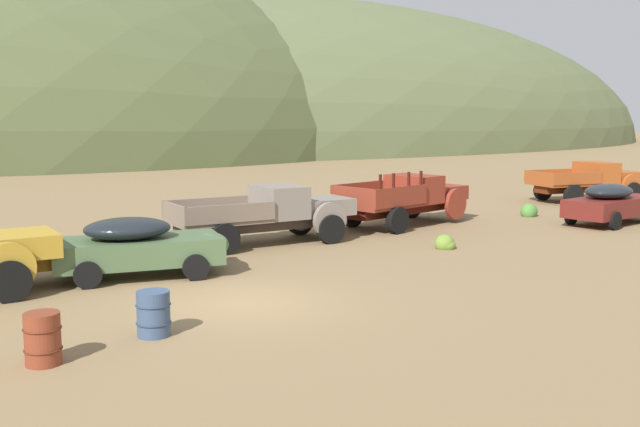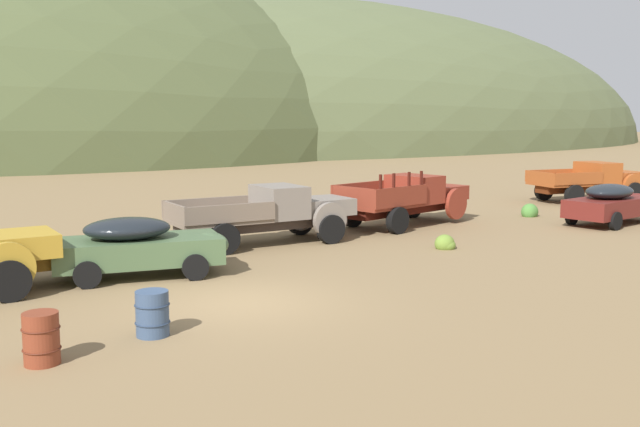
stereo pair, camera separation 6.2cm
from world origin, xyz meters
The scene contains 13 objects.
ground_plane centered at (0.00, 0.00, 0.00)m, with size 300.00×300.00×0.00m, color olive.
hill_distant centered at (11.54, 75.44, 0.00)m, with size 92.52×75.70×43.96m, color #4C5633.
hill_far_right centered at (45.42, 66.64, 0.00)m, with size 117.93×54.89×37.49m, color #56603D.
car_weathered_green centered at (-0.88, 3.88, 0.82)m, with size 4.77×2.84×1.57m.
truck_primer_gray centered at (4.54, 6.24, 0.99)m, with size 6.25×2.61×1.89m.
truck_rust_red centered at (10.88, 6.91, 1.01)m, with size 6.08×3.24×2.16m.
car_oxblood centered at (17.49, 2.66, 0.81)m, with size 4.70×2.29×1.57m.
truck_oxide_orange centered at (23.37, 7.73, 0.99)m, with size 6.04×3.43×1.89m.
oil_drum_by_truck centered at (-2.55, -1.21, 0.44)m, with size 0.67×0.67×0.88m.
oil_drum_spare centered at (-4.69, -1.70, 0.45)m, with size 0.64×0.64×0.90m.
bush_between_trucks centered at (16.36, 5.79, 0.19)m, with size 0.75×0.67×0.69m.
bush_lone_scrub centered at (8.41, 2.36, 0.14)m, with size 0.66×0.62×0.58m.
bush_near_barrel centered at (8.39, 10.45, 0.18)m, with size 0.97×0.93×0.79m.
Camera 1 is at (-7.35, -14.14, 4.21)m, focal length 40.69 mm.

